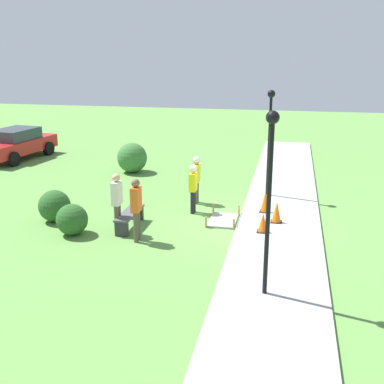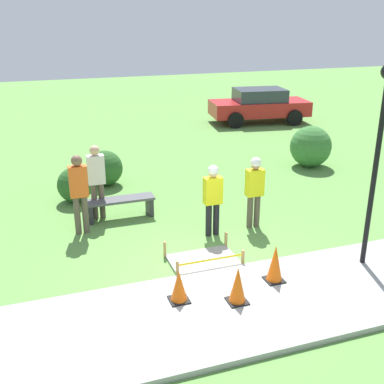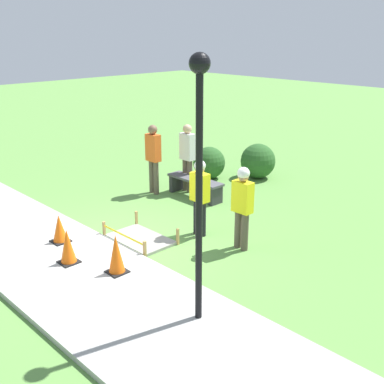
{
  "view_description": "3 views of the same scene",
  "coord_description": "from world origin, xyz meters",
  "px_view_note": "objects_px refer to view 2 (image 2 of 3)",
  "views": [
    {
      "loc": [
        -14.27,
        -1.5,
        5.29
      ],
      "look_at": [
        -0.34,
        1.43,
        1.06
      ],
      "focal_mm": 45.0,
      "sensor_mm": 36.0,
      "label": 1
    },
    {
      "loc": [
        -2.91,
        -7.58,
        4.76
      ],
      "look_at": [
        0.29,
        1.69,
        1.07
      ],
      "focal_mm": 45.0,
      "sensor_mm": 36.0,
      "label": 2
    },
    {
      "loc": [
        7.43,
        -5.12,
        4.22
      ],
      "look_at": [
        0.68,
        1.47,
        0.98
      ],
      "focal_mm": 45.0,
      "sensor_mm": 36.0,
      "label": 3
    }
  ],
  "objects_px": {
    "lamppost_near": "(380,138)",
    "parked_car_red": "(259,105)",
    "worker_assistant": "(213,195)",
    "traffic_cone_near_patch": "(179,286)",
    "bystander_in_gray_shirt": "(96,177)",
    "bystander_in_orange_shirt": "(79,189)",
    "traffic_cone_far_patch": "(238,285)",
    "traffic_cone_sidewalk_edge": "(275,263)",
    "park_bench": "(120,204)",
    "worker_supervisor": "(255,186)"
  },
  "relations": [
    {
      "from": "traffic_cone_near_patch",
      "to": "traffic_cone_sidewalk_edge",
      "type": "bearing_deg",
      "value": 1.71
    },
    {
      "from": "traffic_cone_near_patch",
      "to": "parked_car_red",
      "type": "relative_size",
      "value": 0.13
    },
    {
      "from": "worker_assistant",
      "to": "traffic_cone_near_patch",
      "type": "bearing_deg",
      "value": -122.72
    },
    {
      "from": "park_bench",
      "to": "bystander_in_gray_shirt",
      "type": "xyz_separation_m",
      "value": [
        -0.49,
        0.2,
        0.69
      ]
    },
    {
      "from": "traffic_cone_sidewalk_edge",
      "to": "bystander_in_orange_shirt",
      "type": "bearing_deg",
      "value": 131.76
    },
    {
      "from": "bystander_in_gray_shirt",
      "to": "bystander_in_orange_shirt",
      "type": "bearing_deg",
      "value": -123.17
    },
    {
      "from": "lamppost_near",
      "to": "parked_car_red",
      "type": "distance_m",
      "value": 13.38
    },
    {
      "from": "worker_assistant",
      "to": "bystander_in_gray_shirt",
      "type": "height_order",
      "value": "bystander_in_gray_shirt"
    },
    {
      "from": "traffic_cone_near_patch",
      "to": "park_bench",
      "type": "distance_m",
      "value": 4.06
    },
    {
      "from": "traffic_cone_near_patch",
      "to": "traffic_cone_sidewalk_edge",
      "type": "relative_size",
      "value": 0.81
    },
    {
      "from": "traffic_cone_near_patch",
      "to": "bystander_in_gray_shirt",
      "type": "xyz_separation_m",
      "value": [
        -0.71,
        4.25,
        0.66
      ]
    },
    {
      "from": "bystander_in_orange_shirt",
      "to": "parked_car_red",
      "type": "height_order",
      "value": "bystander_in_orange_shirt"
    },
    {
      "from": "traffic_cone_far_patch",
      "to": "bystander_in_gray_shirt",
      "type": "bearing_deg",
      "value": 109.59
    },
    {
      "from": "traffic_cone_sidewalk_edge",
      "to": "worker_supervisor",
      "type": "relative_size",
      "value": 0.42
    },
    {
      "from": "bystander_in_gray_shirt",
      "to": "parked_car_red",
      "type": "bearing_deg",
      "value": 44.75
    },
    {
      "from": "worker_assistant",
      "to": "park_bench",
      "type": "bearing_deg",
      "value": 137.65
    },
    {
      "from": "lamppost_near",
      "to": "bystander_in_gray_shirt",
      "type": "bearing_deg",
      "value": 137.73
    },
    {
      "from": "park_bench",
      "to": "worker_assistant",
      "type": "bearing_deg",
      "value": -42.35
    },
    {
      "from": "worker_assistant",
      "to": "parked_car_red",
      "type": "bearing_deg",
      "value": 58.61
    },
    {
      "from": "traffic_cone_near_patch",
      "to": "worker_supervisor",
      "type": "relative_size",
      "value": 0.34
    },
    {
      "from": "traffic_cone_far_patch",
      "to": "traffic_cone_sidewalk_edge",
      "type": "height_order",
      "value": "traffic_cone_sidewalk_edge"
    },
    {
      "from": "worker_assistant",
      "to": "bystander_in_orange_shirt",
      "type": "distance_m",
      "value": 2.97
    },
    {
      "from": "traffic_cone_sidewalk_edge",
      "to": "worker_assistant",
      "type": "xyz_separation_m",
      "value": [
        -0.3,
        2.37,
        0.52
      ]
    },
    {
      "from": "worker_assistant",
      "to": "lamppost_near",
      "type": "relative_size",
      "value": 0.43
    },
    {
      "from": "bystander_in_orange_shirt",
      "to": "traffic_cone_far_patch",
      "type": "bearing_deg",
      "value": -60.97
    },
    {
      "from": "bystander_in_orange_shirt",
      "to": "park_bench",
      "type": "bearing_deg",
      "value": 29.62
    },
    {
      "from": "worker_supervisor",
      "to": "park_bench",
      "type": "bearing_deg",
      "value": 151.94
    },
    {
      "from": "lamppost_near",
      "to": "parked_car_red",
      "type": "relative_size",
      "value": 0.84
    },
    {
      "from": "traffic_cone_near_patch",
      "to": "traffic_cone_far_patch",
      "type": "distance_m",
      "value": 1.0
    },
    {
      "from": "traffic_cone_far_patch",
      "to": "worker_supervisor",
      "type": "xyz_separation_m",
      "value": [
        1.7,
        2.89,
        0.58
      ]
    },
    {
      "from": "traffic_cone_far_patch",
      "to": "lamppost_near",
      "type": "distance_m",
      "value": 3.68
    },
    {
      "from": "traffic_cone_far_patch",
      "to": "traffic_cone_sidewalk_edge",
      "type": "xyz_separation_m",
      "value": [
        0.93,
        0.42,
        0.03
      ]
    },
    {
      "from": "traffic_cone_sidewalk_edge",
      "to": "bystander_in_orange_shirt",
      "type": "xyz_separation_m",
      "value": [
        -3.07,
        3.44,
        0.61
      ]
    },
    {
      "from": "bystander_in_gray_shirt",
      "to": "lamppost_near",
      "type": "height_order",
      "value": "lamppost_near"
    },
    {
      "from": "parked_car_red",
      "to": "worker_assistant",
      "type": "bearing_deg",
      "value": -113.39
    },
    {
      "from": "worker_assistant",
      "to": "parked_car_red",
      "type": "xyz_separation_m",
      "value": [
        6.29,
        10.31,
        -0.18
      ]
    },
    {
      "from": "park_bench",
      "to": "bystander_in_gray_shirt",
      "type": "bearing_deg",
      "value": 158.15
    },
    {
      "from": "worker_assistant",
      "to": "lamppost_near",
      "type": "height_order",
      "value": "lamppost_near"
    },
    {
      "from": "traffic_cone_near_patch",
      "to": "bystander_in_gray_shirt",
      "type": "relative_size",
      "value": 0.32
    },
    {
      "from": "lamppost_near",
      "to": "park_bench",
      "type": "bearing_deg",
      "value": 135.86
    },
    {
      "from": "park_bench",
      "to": "worker_supervisor",
      "type": "distance_m",
      "value": 3.29
    },
    {
      "from": "worker_assistant",
      "to": "bystander_in_gray_shirt",
      "type": "xyz_separation_m",
      "value": [
        -2.27,
        1.82,
        0.08
      ]
    },
    {
      "from": "park_bench",
      "to": "lamppost_near",
      "type": "height_order",
      "value": "lamppost_near"
    },
    {
      "from": "lamppost_near",
      "to": "parked_car_red",
      "type": "height_order",
      "value": "lamppost_near"
    },
    {
      "from": "traffic_cone_far_patch",
      "to": "traffic_cone_sidewalk_edge",
      "type": "relative_size",
      "value": 0.92
    },
    {
      "from": "traffic_cone_sidewalk_edge",
      "to": "bystander_in_gray_shirt",
      "type": "height_order",
      "value": "bystander_in_gray_shirt"
    },
    {
      "from": "traffic_cone_far_patch",
      "to": "lamppost_near",
      "type": "height_order",
      "value": "lamppost_near"
    },
    {
      "from": "traffic_cone_far_patch",
      "to": "traffic_cone_sidewalk_edge",
      "type": "bearing_deg",
      "value": 24.08
    },
    {
      "from": "worker_supervisor",
      "to": "worker_assistant",
      "type": "bearing_deg",
      "value": -174.41
    },
    {
      "from": "bystander_in_orange_shirt",
      "to": "bystander_in_gray_shirt",
      "type": "xyz_separation_m",
      "value": [
        0.5,
        0.76,
        -0.01
      ]
    }
  ]
}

